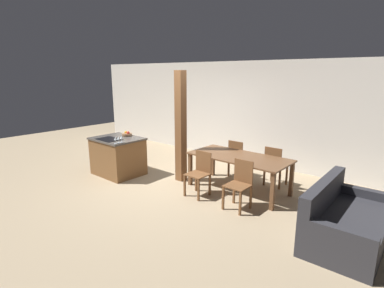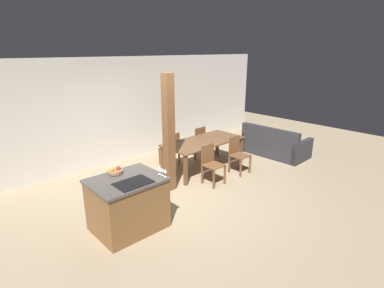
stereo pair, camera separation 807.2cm
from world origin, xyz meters
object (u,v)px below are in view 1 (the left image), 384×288
fruit_bowl (127,134)px  timber_post (181,127)px  dining_table (239,160)px  dining_chair_near_left (200,172)px  dining_chair_far_left (238,157)px  dining_chair_far_right (275,165)px  dining_chair_near_right (240,183)px  wine_glass_middle (118,138)px  wine_glass_far (121,138)px  kitchen_island (118,156)px  couch (346,223)px  wine_glass_near (115,139)px

fruit_bowl → timber_post: (1.44, 0.37, 0.29)m
dining_table → dining_chair_near_left: 0.87m
dining_chair_far_left → dining_chair_far_right: size_ratio=1.00×
dining_chair_far_right → dining_table: bearing=56.9°
dining_chair_near_left → dining_chair_near_right: same height
wine_glass_middle → dining_chair_far_left: size_ratio=0.16×
dining_chair_far_left → timber_post: 1.54m
wine_glass_middle → wine_glass_far: size_ratio=1.00×
dining_chair_near_left → dining_chair_far_right: bearing=56.9°
kitchen_island → couch: kitchen_island is taller
dining_chair_far_left → timber_post: (-0.86, -1.02, 0.76)m
wine_glass_near → couch: wine_glass_near is taller
dining_chair_far_right → couch: 2.22m
fruit_bowl → timber_post: 1.52m
wine_glass_middle → dining_chair_far_right: 3.42m
wine_glass_far → dining_chair_near_left: (1.80, 0.52, -0.54)m
wine_glass_middle → dining_table: wine_glass_middle is taller
wine_glass_middle → kitchen_island: bearing=147.9°
wine_glass_far → wine_glass_middle: bearing=-90.0°
wine_glass_near → wine_glass_far: bearing=90.0°
wine_glass_far → dining_chair_near_right: 2.82m
wine_glass_near → wine_glass_middle: same height
fruit_bowl → wine_glass_near: 0.86m
dining_chair_far_left → couch: bearing=153.2°
wine_glass_far → dining_chair_far_left: size_ratio=0.16×
wine_glass_far → dining_table: 2.59m
dining_table → dining_chair_far_left: (-0.46, 0.71, -0.18)m
kitchen_island → wine_glass_middle: size_ratio=7.89×
dining_table → timber_post: timber_post is taller
wine_glass_near → dining_chair_near_left: (1.80, 0.67, -0.54)m
dining_chair_far_left → timber_post: bearing=49.8°
dining_chair_near_right → wine_glass_middle: bearing=-167.7°
dining_chair_far_left → dining_table: bearing=123.1°
dining_table → timber_post: bearing=-166.7°
kitchen_island → dining_chair_near_left: (2.29, 0.28, 0.02)m
dining_chair_near_left → fruit_bowl: bearing=179.4°
fruit_bowl → dining_chair_near_left: size_ratio=0.28×
wine_glass_near → dining_table: (2.26, 1.38, -0.36)m
dining_chair_near_left → wine_glass_near: bearing=-159.5°
dining_chair_near_left → timber_post: size_ratio=0.36×
dining_chair_near_left → couch: 2.68m
wine_glass_far → timber_post: (0.93, 0.91, 0.22)m
wine_glass_near → dining_chair_near_right: size_ratio=0.16×
dining_chair_near_left → dining_chair_near_right: (0.92, 0.00, 0.00)m
dining_table → dining_chair_near_left: bearing=-123.1°
kitchen_island → wine_glass_middle: 0.81m
dining_table → timber_post: 1.48m
dining_chair_far_left → couch: dining_chair_far_left is taller
timber_post → dining_chair_far_right: bearing=29.8°
wine_glass_near → dining_chair_near_left: 1.99m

